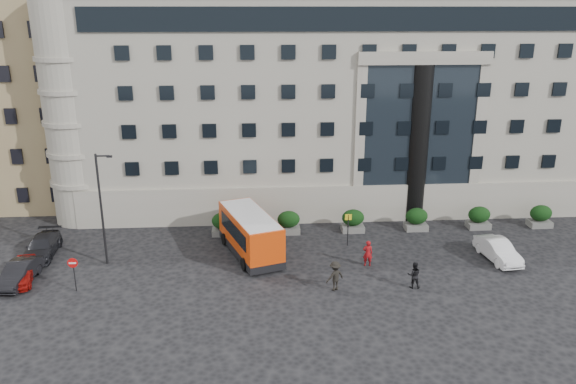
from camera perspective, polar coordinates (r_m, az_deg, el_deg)
name	(u,v)px	position (r m, az deg, el deg)	size (l,w,h in m)	color
ground	(279,278)	(38.05, -0.95, -8.68)	(120.00, 120.00, 0.00)	black
civic_building	(327,94)	(57.01, 3.96, 9.90)	(44.00, 24.00, 18.00)	#A19A8E
entrance_column	(417,145)	(47.48, 13.01, 4.71)	(1.80, 1.80, 13.00)	black
apartment_near	(8,90)	(58.78, -26.53, 9.29)	(14.00, 14.00, 20.00)	#957D56
apartment_far	(42,61)	(76.48, -23.75, 12.07)	(13.00, 13.00, 22.00)	#82684C
hedge_a	(223,224)	(44.83, -6.60, -3.21)	(1.80, 1.26, 1.84)	#5E5E5B
hedge_b	(289,222)	(44.86, 0.06, -3.07)	(1.80, 1.26, 1.84)	#5E5E5B
hedge_c	(353,220)	(45.48, 6.62, -2.89)	(1.80, 1.26, 1.84)	#5E5E5B
hedge_d	(416,219)	(46.69, 12.92, -2.68)	(1.80, 1.26, 1.84)	#5E5E5B
hedge_e	(479,217)	(48.42, 18.83, -2.45)	(1.80, 1.26, 1.84)	#5E5E5B
hedge_f	(541,216)	(50.63, 24.28, -2.22)	(1.80, 1.26, 1.84)	#5E5E5B
street_lamp	(102,205)	(40.40, -18.38, -1.29)	(1.16, 0.18, 8.00)	#262628
bus_stop_sign	(348,224)	(42.47, 6.13, -3.27)	(0.50, 0.08, 2.52)	#262628
no_entry_sign	(73,268)	(38.09, -20.97, -7.20)	(0.64, 0.16, 2.32)	#262628
minibus	(250,232)	(40.88, -3.87, -4.11)	(4.84, 7.89, 3.11)	#D83C0A
red_truck	(99,185)	(54.91, -18.63, 0.68)	(3.01, 5.85, 3.06)	maroon
parked_car_a	(20,271)	(41.21, -25.55, -7.28)	(1.71, 4.24, 1.45)	#990F0B
parked_car_b	(19,273)	(41.06, -25.64, -7.42)	(1.49, 4.26, 1.40)	black
parked_car_c	(42,246)	(44.68, -23.72, -5.09)	(1.99, 4.89, 1.42)	black
parked_car_d	(140,206)	(50.88, -14.79, -1.41)	(2.15, 4.67, 1.30)	black
white_taxi	(498,250)	(42.97, 20.55, -5.56)	(1.56, 4.48, 1.48)	white
pedestrian_a	(368,253)	(39.69, 8.10, -6.18)	(0.69, 0.45, 1.88)	maroon
pedestrian_b	(414,275)	(37.31, 12.67, -8.22)	(0.86, 0.67, 1.77)	black
pedestrian_c	(335,276)	(36.19, 4.80, -8.50)	(1.28, 0.73, 1.97)	black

